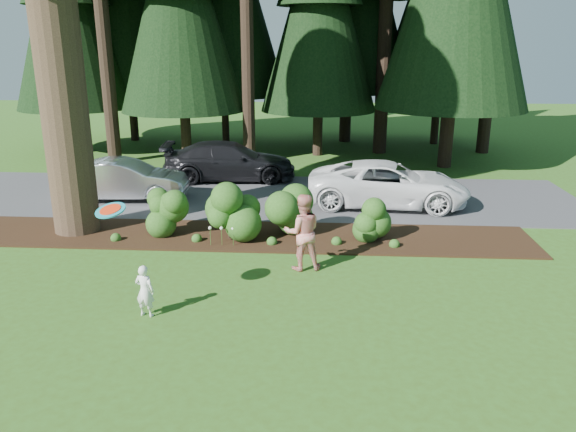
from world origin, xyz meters
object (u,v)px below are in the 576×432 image
at_px(car_dark_suv, 230,161).
at_px(adult, 302,232).
at_px(child, 145,291).
at_px(car_silver_wagon, 125,180).
at_px(car_white_suv, 388,184).
at_px(frisbee, 110,210).

bearing_deg(car_dark_suv, adult, -165.72).
bearing_deg(child, car_silver_wagon, -56.82).
height_order(car_white_suv, adult, adult).
height_order(car_silver_wagon, child, car_silver_wagon).
relative_size(car_white_suv, child, 4.85).
distance_m(car_silver_wagon, car_dark_suv, 4.33).
distance_m(car_dark_suv, adult, 9.29).
xyz_separation_m(car_dark_suv, frisbee, (-0.27, -11.41, 1.42)).
distance_m(car_white_suv, frisbee, 10.25).
distance_m(car_white_suv, adult, 6.07).
relative_size(adult, frisbee, 3.15).
xyz_separation_m(adult, frisbee, (-3.44, -2.68, 1.27)).
relative_size(car_silver_wagon, child, 3.90).
relative_size(car_white_suv, frisbee, 8.89).
distance_m(car_white_suv, child, 9.80).
xyz_separation_m(child, adult, (2.95, 2.60, 0.38)).
xyz_separation_m(car_silver_wagon, car_white_suv, (8.78, -0.14, 0.03)).
relative_size(car_silver_wagon, car_white_suv, 0.80).
xyz_separation_m(car_silver_wagon, adult, (6.22, -5.65, 0.20)).
height_order(car_white_suv, car_dark_suv, car_dark_suv).
relative_size(car_white_suv, adult, 2.82).
relative_size(car_silver_wagon, car_dark_suv, 0.82).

